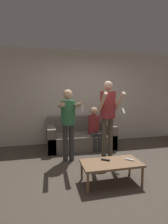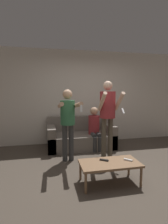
{
  "view_description": "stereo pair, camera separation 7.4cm",
  "coord_description": "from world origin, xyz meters",
  "px_view_note": "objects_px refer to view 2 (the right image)",
  "views": [
    {
      "loc": [
        -1.15,
        -2.96,
        1.53
      ],
      "look_at": [
        -0.2,
        1.16,
        1.02
      ],
      "focal_mm": 28.0,
      "sensor_mm": 36.0,
      "label": 1
    },
    {
      "loc": [
        -1.08,
        -2.98,
        1.53
      ],
      "look_at": [
        -0.2,
        1.16,
        1.02
      ],
      "focal_mm": 28.0,
      "sensor_mm": 36.0,
      "label": 2
    }
  ],
  "objects_px": {
    "person_standing_right": "(108,110)",
    "remote_far": "(104,160)",
    "couch": "(80,137)",
    "remote_near": "(128,160)",
    "person_standing_left": "(68,117)",
    "coffee_table": "(110,164)",
    "person_seated": "(95,127)"
  },
  "relations": [
    {
      "from": "person_standing_right",
      "to": "remote_far",
      "type": "height_order",
      "value": "person_standing_right"
    },
    {
      "from": "remote_near",
      "to": "remote_far",
      "type": "distance_m",
      "value": 0.41
    },
    {
      "from": "person_standing_left",
      "to": "coffee_table",
      "type": "distance_m",
      "value": 1.37
    },
    {
      "from": "coffee_table",
      "to": "person_standing_left",
      "type": "bearing_deg",
      "value": 117.68
    },
    {
      "from": "person_standing_right",
      "to": "remote_far",
      "type": "relative_size",
      "value": 12.2
    },
    {
      "from": "couch",
      "to": "person_standing_right",
      "type": "height_order",
      "value": "person_standing_right"
    },
    {
      "from": "couch",
      "to": "coffee_table",
      "type": "xyz_separation_m",
      "value": [
        0.11,
        -2.0,
        0.06
      ]
    },
    {
      "from": "person_standing_left",
      "to": "remote_near",
      "type": "height_order",
      "value": "person_standing_left"
    },
    {
      "from": "person_seated",
      "to": "remote_near",
      "type": "relative_size",
      "value": 8.23
    },
    {
      "from": "person_standing_right",
      "to": "person_seated",
      "type": "relative_size",
      "value": 1.58
    },
    {
      "from": "person_standing_left",
      "to": "coffee_table",
      "type": "relative_size",
      "value": 1.58
    },
    {
      "from": "couch",
      "to": "coffee_table",
      "type": "distance_m",
      "value": 2.0
    },
    {
      "from": "person_standing_left",
      "to": "remote_far",
      "type": "distance_m",
      "value": 1.26
    },
    {
      "from": "person_seated",
      "to": "remote_far",
      "type": "distance_m",
      "value": 1.72
    },
    {
      "from": "couch",
      "to": "remote_far",
      "type": "xyz_separation_m",
      "value": [
        0.04,
        -1.92,
        0.1
      ]
    },
    {
      "from": "couch",
      "to": "person_seated",
      "type": "bearing_deg",
      "value": -35.07
    },
    {
      "from": "person_standing_left",
      "to": "coffee_table",
      "type": "height_order",
      "value": "person_standing_left"
    },
    {
      "from": "remote_near",
      "to": "coffee_table",
      "type": "bearing_deg",
      "value": -179.35
    },
    {
      "from": "person_standing_left",
      "to": "coffee_table",
      "type": "xyz_separation_m",
      "value": [
        0.56,
        -1.07,
        -0.66
      ]
    },
    {
      "from": "couch",
      "to": "person_standing_left",
      "type": "xyz_separation_m",
      "value": [
        -0.45,
        -0.93,
        0.71
      ]
    },
    {
      "from": "person_seated",
      "to": "person_standing_left",
      "type": "bearing_deg",
      "value": -138.55
    },
    {
      "from": "remote_near",
      "to": "remote_far",
      "type": "relative_size",
      "value": 0.94
    },
    {
      "from": "coffee_table",
      "to": "person_standing_right",
      "type": "bearing_deg",
      "value": 72.54
    },
    {
      "from": "couch",
      "to": "remote_near",
      "type": "distance_m",
      "value": 2.05
    },
    {
      "from": "couch",
      "to": "remote_near",
      "type": "xyz_separation_m",
      "value": [
        0.44,
        -2.0,
        0.1
      ]
    },
    {
      "from": "remote_near",
      "to": "remote_far",
      "type": "xyz_separation_m",
      "value": [
        -0.4,
        0.08,
        0.0
      ]
    },
    {
      "from": "person_standing_left",
      "to": "remote_far",
      "type": "relative_size",
      "value": 10.89
    },
    {
      "from": "person_standing_right",
      "to": "remote_near",
      "type": "distance_m",
      "value": 1.31
    },
    {
      "from": "person_standing_right",
      "to": "coffee_table",
      "type": "height_order",
      "value": "person_standing_right"
    },
    {
      "from": "couch",
      "to": "person_standing_right",
      "type": "bearing_deg",
      "value": -63.71
    },
    {
      "from": "person_seated",
      "to": "remote_near",
      "type": "distance_m",
      "value": 1.78
    },
    {
      "from": "person_seated",
      "to": "couch",
      "type": "bearing_deg",
      "value": 144.93
    }
  ]
}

